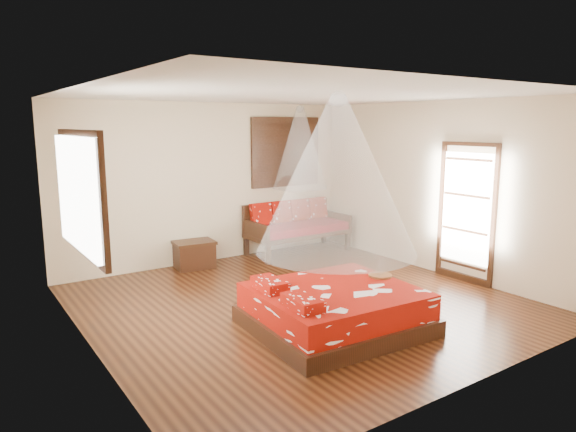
% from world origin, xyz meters
% --- Properties ---
extents(room, '(5.54, 5.54, 2.84)m').
position_xyz_m(room, '(0.00, 0.00, 1.40)').
color(room, black).
rests_on(room, ground).
extents(bed, '(2.02, 1.85, 0.63)m').
position_xyz_m(bed, '(-0.21, -0.98, 0.25)').
color(bed, black).
rests_on(bed, floor).
extents(daybed, '(1.97, 0.87, 0.98)m').
position_xyz_m(daybed, '(1.60, 2.39, 0.52)').
color(daybed, black).
rests_on(daybed, floor).
extents(storage_chest, '(0.72, 0.56, 0.46)m').
position_xyz_m(storage_chest, '(-0.47, 2.45, 0.24)').
color(storage_chest, black).
rests_on(storage_chest, floor).
extents(shutter_panel, '(1.52, 0.06, 1.32)m').
position_xyz_m(shutter_panel, '(1.60, 2.72, 1.90)').
color(shutter_panel, black).
rests_on(shutter_panel, wall_back).
extents(window_left, '(0.10, 1.74, 1.34)m').
position_xyz_m(window_left, '(-2.71, 0.20, 1.70)').
color(window_left, black).
rests_on(window_left, wall_left).
extents(glazed_door, '(0.08, 1.02, 2.16)m').
position_xyz_m(glazed_door, '(2.72, -0.60, 1.07)').
color(glazed_door, black).
rests_on(glazed_door, floor).
extents(wine_tray, '(0.30, 0.30, 0.24)m').
position_xyz_m(wine_tray, '(0.59, -0.92, 0.56)').
color(wine_tray, brown).
rests_on(wine_tray, bed).
extents(mosquito_net_main, '(1.86, 1.86, 1.80)m').
position_xyz_m(mosquito_net_main, '(-0.20, -0.98, 1.85)').
color(mosquito_net_main, white).
rests_on(mosquito_net_main, ceiling).
extents(mosquito_net_daybed, '(1.00, 1.00, 1.50)m').
position_xyz_m(mosquito_net_daybed, '(1.60, 2.25, 2.00)').
color(mosquito_net_daybed, white).
rests_on(mosquito_net_daybed, ceiling).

